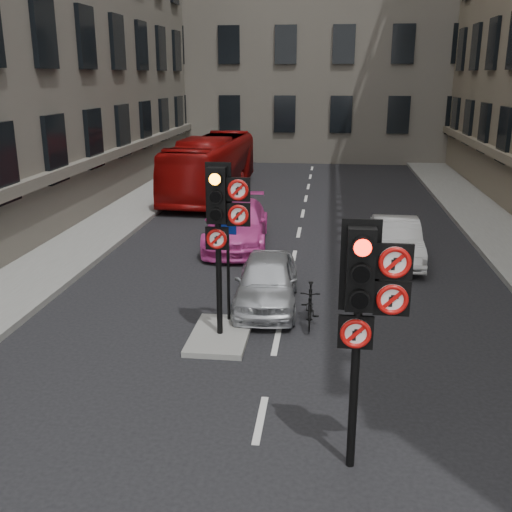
% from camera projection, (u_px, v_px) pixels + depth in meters
% --- Properties ---
extents(ground, '(120.00, 120.00, 0.00)m').
position_uv_depth(ground, '(243.00, 504.00, 7.75)').
color(ground, black).
rests_on(ground, ground).
extents(pavement_left, '(3.00, 50.00, 0.16)m').
position_uv_depth(pavement_left, '(80.00, 239.00, 19.95)').
color(pavement_left, gray).
rests_on(pavement_left, ground).
extents(centre_island, '(1.20, 2.00, 0.12)m').
position_uv_depth(centre_island, '(220.00, 335.00, 12.62)').
color(centre_island, gray).
rests_on(centre_island, ground).
extents(building_far, '(30.00, 14.00, 20.00)m').
position_uv_depth(building_far, '(320.00, 3.00, 40.92)').
color(building_far, '#676157').
rests_on(building_far, ground).
extents(signal_near, '(0.91, 0.40, 3.58)m').
position_uv_depth(signal_near, '(366.00, 296.00, 7.77)').
color(signal_near, black).
rests_on(signal_near, ground).
extents(signal_far, '(0.91, 0.40, 3.58)m').
position_uv_depth(signal_far, '(222.00, 213.00, 11.84)').
color(signal_far, black).
rests_on(signal_far, centre_island).
extents(car_silver, '(1.59, 3.66, 1.23)m').
position_uv_depth(car_silver, '(267.00, 281.00, 14.27)').
color(car_silver, '#B3B6BC').
rests_on(car_silver, ground).
extents(car_white, '(1.32, 3.77, 1.24)m').
position_uv_depth(car_white, '(396.00, 240.00, 17.71)').
color(car_white, silver).
rests_on(car_white, ground).
extents(car_pink, '(2.31, 4.90, 1.38)m').
position_uv_depth(car_pink, '(237.00, 224.00, 19.32)').
color(car_pink, '#D43E9B').
rests_on(car_pink, ground).
extents(bus_red, '(2.73, 9.61, 2.65)m').
position_uv_depth(bus_red, '(211.00, 166.00, 27.22)').
color(bus_red, maroon).
rests_on(bus_red, ground).
extents(motorcycle, '(0.44, 1.50, 0.90)m').
position_uv_depth(motorcycle, '(310.00, 305.00, 13.25)').
color(motorcycle, black).
rests_on(motorcycle, ground).
extents(motorcyclist, '(0.76, 0.62, 1.77)m').
position_uv_depth(motorcyclist, '(368.00, 256.00, 15.25)').
color(motorcyclist, black).
rests_on(motorcyclist, ground).
extents(info_sign, '(0.39, 0.13, 2.29)m').
position_uv_depth(info_sign, '(228.00, 256.00, 12.86)').
color(info_sign, black).
rests_on(info_sign, centre_island).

